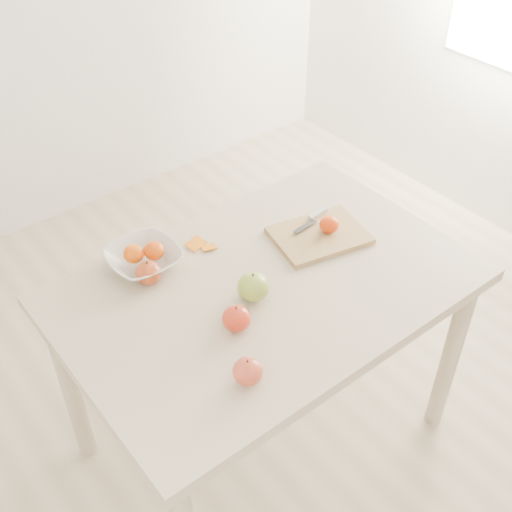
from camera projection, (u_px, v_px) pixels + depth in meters
ground at (264, 434)px, 2.36m from camera, size 3.50×3.50×0.00m
table at (266, 307)px, 1.94m from camera, size 1.20×0.80×0.75m
cutting_board at (319, 236)px, 2.04m from camera, size 0.33×0.27×0.02m
board_tangerine at (329, 224)px, 2.03m from camera, size 0.06×0.06×0.05m
fruit_bowl at (144, 259)px, 1.92m from camera, size 0.22×0.22×0.05m
bowl_tangerine_near at (134, 254)px, 1.90m from camera, size 0.06×0.06×0.06m
bowl_tangerine_far at (154, 251)px, 1.91m from camera, size 0.06×0.06×0.06m
orange_peel_a at (196, 245)px, 2.02m from camera, size 0.07×0.06×0.01m
orange_peel_b at (209, 248)px, 2.00m from camera, size 0.05×0.05×0.01m
paring_knife at (315, 216)px, 2.09m from camera, size 0.17×0.05×0.01m
apple_green at (253, 287)px, 1.81m from camera, size 0.09×0.09×0.08m
apple_red_c at (248, 371)px, 1.58m from camera, size 0.08×0.08×0.07m
apple_red_b at (237, 318)px, 1.72m from camera, size 0.08×0.08×0.07m
apple_red_a at (148, 273)px, 1.86m from camera, size 0.08×0.08×0.07m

